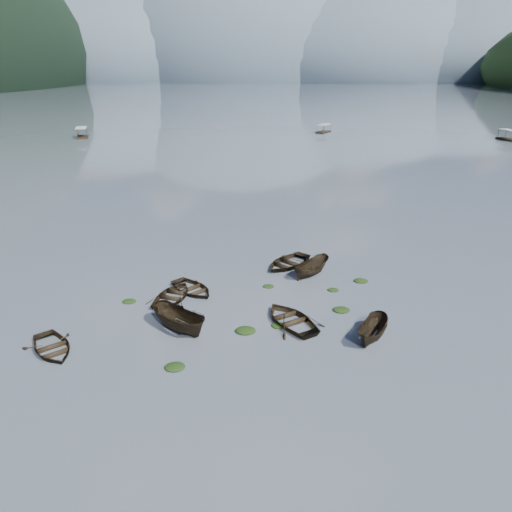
{
  "coord_description": "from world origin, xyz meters",
  "views": [
    {
      "loc": [
        1.14,
        -21.18,
        15.44
      ],
      "look_at": [
        0.0,
        12.0,
        2.0
      ],
      "focal_mm": 32.0,
      "sensor_mm": 36.0,
      "label": 1
    }
  ],
  "objects_px": {
    "pontoon_centre": "(323,133)",
    "rowboat_3": "(291,323)",
    "pontoon_left": "(83,138)",
    "rowboat_0": "(53,351)"
  },
  "relations": [
    {
      "from": "rowboat_0",
      "to": "rowboat_3",
      "type": "relative_size",
      "value": 0.88
    },
    {
      "from": "rowboat_0",
      "to": "pontoon_left",
      "type": "xyz_separation_m",
      "value": [
        -34.9,
        93.52,
        0.0
      ]
    },
    {
      "from": "rowboat_0",
      "to": "pontoon_centre",
      "type": "bearing_deg",
      "value": 35.98
    },
    {
      "from": "rowboat_0",
      "to": "pontoon_centre",
      "type": "xyz_separation_m",
      "value": [
        26.93,
        106.18,
        0.0
      ]
    },
    {
      "from": "pontoon_centre",
      "to": "pontoon_left",
      "type": "bearing_deg",
      "value": -138.68
    },
    {
      "from": "pontoon_left",
      "to": "rowboat_0",
      "type": "bearing_deg",
      "value": -88.4
    },
    {
      "from": "pontoon_centre",
      "to": "rowboat_3",
      "type": "bearing_deg",
      "value": -67.25
    },
    {
      "from": "rowboat_3",
      "to": "pontoon_left",
      "type": "distance_m",
      "value": 102.37
    },
    {
      "from": "rowboat_3",
      "to": "pontoon_left",
      "type": "xyz_separation_m",
      "value": [
        -49.26,
        89.74,
        0.0
      ]
    },
    {
      "from": "rowboat_0",
      "to": "rowboat_3",
      "type": "bearing_deg",
      "value": -25.03
    }
  ]
}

